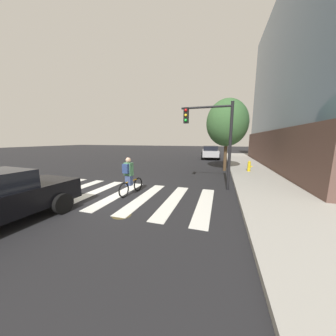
# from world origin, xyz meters

# --- Properties ---
(ground_plane) EXTENTS (120.00, 120.00, 0.00)m
(ground_plane) POSITION_xyz_m (0.00, 0.00, 0.00)
(ground_plane) COLOR black
(crosswalk_stripes) EXTENTS (8.22, 3.95, 0.01)m
(crosswalk_stripes) POSITION_xyz_m (0.39, 0.00, 0.01)
(crosswalk_stripes) COLOR silver
(crosswalk_stripes) RESTS_ON ground
(manhole_cover) EXTENTS (0.64, 0.64, 0.01)m
(manhole_cover) POSITION_xyz_m (1.70, -1.79, 0.00)
(manhole_cover) COLOR #473D1E
(manhole_cover) RESTS_ON ground
(sedan_mid) EXTENTS (2.64, 4.99, 1.67)m
(sedan_mid) POSITION_xyz_m (3.37, 16.60, 0.86)
(sedan_mid) COLOR #B7B7BC
(sedan_mid) RESTS_ON ground
(cyclist) EXTENTS (0.39, 1.70, 1.69)m
(cyclist) POSITION_xyz_m (0.90, 0.15, 0.84)
(cyclist) COLOR black
(cyclist) RESTS_ON ground
(traffic_light_near) EXTENTS (2.47, 0.28, 4.20)m
(traffic_light_near) POSITION_xyz_m (4.30, 2.33, 2.86)
(traffic_light_near) COLOR black
(traffic_light_near) RESTS_ON ground
(fire_hydrant) EXTENTS (0.33, 0.22, 0.78)m
(fire_hydrant) POSITION_xyz_m (6.77, 7.20, 0.53)
(fire_hydrant) COLOR gold
(fire_hydrant) RESTS_ON sidewalk
(street_tree_near) EXTENTS (3.10, 3.10, 5.52)m
(street_tree_near) POSITION_xyz_m (5.07, 7.73, 3.72)
(street_tree_near) COLOR #4C3823
(street_tree_near) RESTS_ON ground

